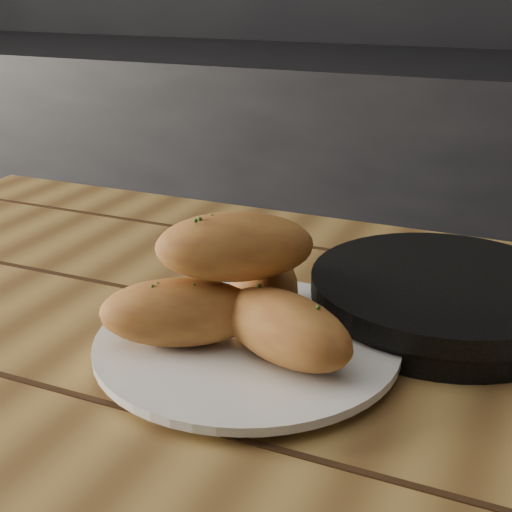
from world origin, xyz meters
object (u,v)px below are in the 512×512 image
(plate, at_px, (247,346))
(bread_rolls, at_px, (240,293))
(table, at_px, (342,488))
(skillet, at_px, (445,297))

(plate, relative_size, bread_rolls, 1.11)
(table, xyz_separation_m, plate, (-0.10, 0.02, 0.11))
(bread_rolls, xyz_separation_m, skillet, (0.15, 0.15, -0.04))
(plate, relative_size, skillet, 0.72)
(table, relative_size, bread_rolls, 5.95)
(bread_rolls, bearing_deg, table, -7.56)
(table, height_order, plate, plate)
(table, relative_size, plate, 5.35)
(skillet, bearing_deg, table, -106.43)
(bread_rolls, bearing_deg, plate, 30.96)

